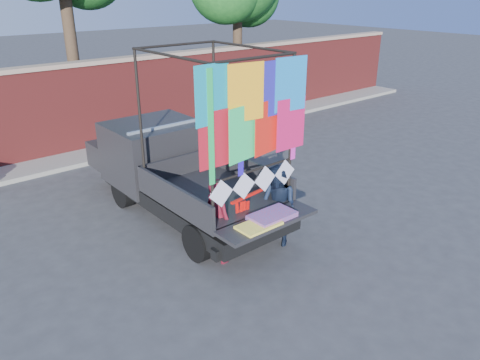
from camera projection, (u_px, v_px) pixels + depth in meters
ground at (209, 249)px, 8.80m from camera, size 90.00×90.00×0.00m
brick_wall at (61, 110)px, 13.24m from camera, size 30.00×0.45×2.61m
curb at (77, 159)px, 13.23m from camera, size 30.00×1.20×0.12m
pickup_truck at (169, 168)px, 10.22m from camera, size 2.27×5.69×3.58m
woman at (218, 220)px, 8.19m from camera, size 0.40×0.59×1.57m
man at (278, 206)px, 8.73m from camera, size 0.62×0.78×1.57m
streamer_bundle at (245, 206)px, 8.33m from camera, size 0.91×0.16×0.63m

